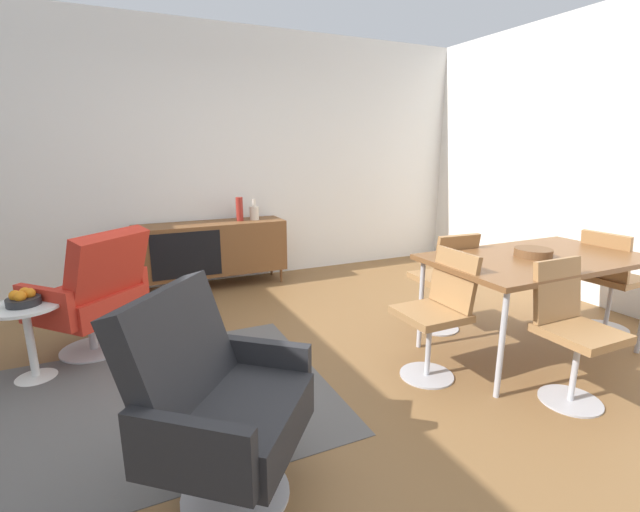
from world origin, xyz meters
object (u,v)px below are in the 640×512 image
(dining_table, at_px, (537,262))
(dining_chair_back_left, at_px, (445,278))
(lounge_chair_red, at_px, (94,293))
(dining_chair_near_window, at_px, (438,310))
(armchair_black_shell, at_px, (216,400))
(wooden_bowl_on_table, at_px, (533,253))
(fruit_bowl, at_px, (23,299))
(vase_sculptural_dark, at_px, (254,213))
(dining_chair_front_left, at_px, (571,326))
(sideboard, at_px, (211,248))
(dining_chair_far_end, at_px, (609,277))
(vase_cobalt, at_px, (240,209))
(side_table_round, at_px, (29,333))

(dining_table, height_order, dining_chair_back_left, dining_chair_back_left)
(dining_table, bearing_deg, lounge_chair_red, 155.62)
(dining_chair_near_window, relative_size, armchair_black_shell, 0.90)
(wooden_bowl_on_table, xyz_separation_m, fruit_bowl, (-3.32, 1.09, -0.21))
(vase_sculptural_dark, distance_m, dining_chair_near_window, 2.67)
(wooden_bowl_on_table, relative_size, dining_chair_front_left, 0.30)
(vase_sculptural_dark, distance_m, armchair_black_shell, 3.27)
(sideboard, distance_m, wooden_bowl_on_table, 3.19)
(sideboard, xyz_separation_m, dining_table, (1.85, -2.61, 0.26))
(sideboard, height_order, fruit_bowl, sideboard)
(vase_sculptural_dark, xyz_separation_m, dining_chair_far_end, (2.24, -2.62, -0.33))
(lounge_chair_red, height_order, armchair_black_shell, same)
(vase_cobalt, distance_m, dining_chair_front_left, 3.40)
(side_table_round, xyz_separation_m, fruit_bowl, (0.00, 0.00, 0.24))
(wooden_bowl_on_table, bearing_deg, vase_sculptural_dark, 116.76)
(sideboard, relative_size, wooden_bowl_on_table, 6.15)
(dining_chair_back_left, xyz_separation_m, lounge_chair_red, (-2.61, 0.79, -0.00))
(dining_table, bearing_deg, dining_chair_near_window, 179.97)
(armchair_black_shell, bearing_deg, vase_cobalt, 73.11)
(dining_chair_far_end, distance_m, fruit_bowl, 4.39)
(dining_chair_near_window, bearing_deg, dining_chair_front_left, -46.07)
(dining_chair_front_left, bearing_deg, fruit_bowl, 151.16)
(vase_sculptural_dark, bearing_deg, dining_table, -62.68)
(dining_chair_back_left, bearing_deg, dining_table, -57.67)
(sideboard, relative_size, dining_table, 1.00)
(vase_sculptural_dark, distance_m, dining_chair_far_end, 3.46)
(lounge_chair_red, distance_m, armchair_black_shell, 1.86)
(dining_chair_far_end, bearing_deg, armchair_black_shell, -172.47)
(dining_chair_front_left, distance_m, dining_chair_far_end, 1.36)
(dining_chair_near_window, bearing_deg, vase_cobalt, 103.54)
(wooden_bowl_on_table, bearing_deg, armchair_black_shell, -169.33)
(dining_chair_back_left, height_order, dining_chair_near_window, same)
(wooden_bowl_on_table, height_order, armchair_black_shell, armchair_black_shell)
(lounge_chair_red, bearing_deg, vase_sculptural_dark, 38.14)
(dining_chair_far_end, distance_m, armchair_black_shell, 3.37)
(dining_chair_back_left, distance_m, fruit_bowl, 3.05)
(vase_cobalt, relative_size, dining_table, 0.16)
(lounge_chair_red, bearing_deg, armchair_black_shell, -73.81)
(dining_table, distance_m, side_table_round, 3.55)
(armchair_black_shell, bearing_deg, side_table_round, 120.55)
(dining_table, bearing_deg, dining_chair_back_left, 122.33)
(dining_chair_far_end, bearing_deg, vase_sculptural_dark, 130.54)
(dining_chair_front_left, height_order, lounge_chair_red, lounge_chair_red)
(sideboard, bearing_deg, dining_chair_far_end, -43.67)
(vase_sculptural_dark, height_order, fruit_bowl, vase_sculptural_dark)
(sideboard, distance_m, side_table_round, 2.14)
(vase_cobalt, relative_size, lounge_chair_red, 0.28)
(sideboard, relative_size, lounge_chair_red, 1.69)
(dining_chair_far_end, relative_size, lounge_chair_red, 0.90)
(fruit_bowl, bearing_deg, dining_chair_near_window, -23.96)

